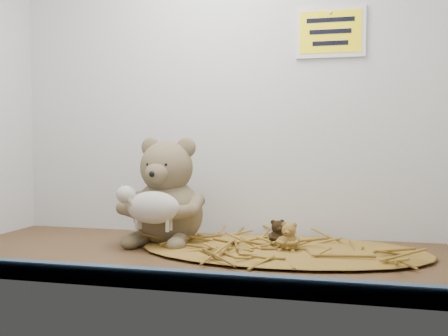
% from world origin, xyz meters
% --- Properties ---
extents(alcove_shell, '(1.20, 0.60, 0.90)m').
position_xyz_m(alcove_shell, '(0.00, 0.09, 0.45)').
color(alcove_shell, '#462A18').
rests_on(alcove_shell, ground).
extents(front_rail, '(1.19, 0.02, 0.04)m').
position_xyz_m(front_rail, '(0.00, -0.29, 0.02)').
color(front_rail, '#37506A').
rests_on(front_rail, shelf_floor).
extents(straw_bed, '(0.69, 0.40, 0.01)m').
position_xyz_m(straw_bed, '(0.21, 0.09, 0.01)').
color(straw_bed, brown).
rests_on(straw_bed, shelf_floor).
extents(main_teddy, '(0.23, 0.24, 0.27)m').
position_xyz_m(main_teddy, '(-0.10, 0.13, 0.14)').
color(main_teddy, olive).
rests_on(main_teddy, shelf_floor).
extents(toy_lamb, '(0.17, 0.10, 0.11)m').
position_xyz_m(toy_lamb, '(-0.10, 0.03, 0.10)').
color(toy_lamb, beige).
rests_on(toy_lamb, main_teddy).
extents(mini_teddy_tan, '(0.06, 0.06, 0.07)m').
position_xyz_m(mini_teddy_tan, '(0.23, 0.06, 0.05)').
color(mini_teddy_tan, olive).
rests_on(mini_teddy_tan, straw_bed).
extents(mini_teddy_brown, '(0.07, 0.07, 0.06)m').
position_xyz_m(mini_teddy_brown, '(0.19, 0.11, 0.05)').
color(mini_teddy_brown, black).
rests_on(mini_teddy_brown, straw_bed).
extents(wall_sign, '(0.16, 0.01, 0.11)m').
position_xyz_m(wall_sign, '(0.30, 0.29, 0.55)').
color(wall_sign, yellow).
rests_on(wall_sign, back_wall).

